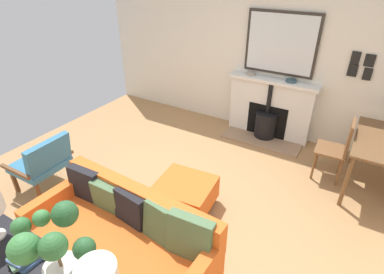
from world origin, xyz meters
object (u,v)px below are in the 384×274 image
object	(u,v)px
fireplace	(269,112)
sofa	(123,238)
armchair_accent	(43,161)
dining_chair_near_fireplace	(340,146)
mantel_bowl_far	(291,81)
potted_plant	(54,249)
mantel_bowl_near	(251,74)
book_stack	(28,256)
ottoman	(185,193)

from	to	relation	value
fireplace	sofa	xyz separation A→B (m)	(3.25, -0.35, -0.10)
sofa	armchair_accent	bearing A→B (deg)	-102.31
fireplace	dining_chair_near_fireplace	size ratio (longest dim) A/B	1.61
mantel_bowl_far	sofa	bearing A→B (deg)	-10.61
sofa	potted_plant	world-z (taller)	potted_plant
mantel_bowl_far	potted_plant	world-z (taller)	potted_plant
fireplace	mantel_bowl_near	xyz separation A→B (m)	(-0.03, -0.40, 0.59)
fireplace	mantel_bowl_far	bearing A→B (deg)	96.71
mantel_bowl_near	armchair_accent	distance (m)	3.38
sofa	book_stack	distance (m)	0.87
mantel_bowl_near	dining_chair_near_fireplace	xyz separation A→B (m)	(0.74, 1.59, -0.51)
dining_chair_near_fireplace	ottoman	bearing A→B (deg)	-42.56
mantel_bowl_near	ottoman	world-z (taller)	mantel_bowl_near
ottoman	sofa	bearing A→B (deg)	-5.84
fireplace	sofa	world-z (taller)	fireplace
fireplace	book_stack	size ratio (longest dim) A/B	5.21
fireplace	book_stack	world-z (taller)	fireplace
fireplace	dining_chair_near_fireplace	distance (m)	1.39
mantel_bowl_far	ottoman	size ratio (longest dim) A/B	0.24
mantel_bowl_far	dining_chair_near_fireplace	distance (m)	1.29
mantel_bowl_far	book_stack	size ratio (longest dim) A/B	0.61
mantel_bowl_near	book_stack	world-z (taller)	mantel_bowl_near
mantel_bowl_far	ottoman	bearing A→B (deg)	-12.57
ottoman	book_stack	distance (m)	1.82
mantel_bowl_near	ottoman	xyz separation A→B (m)	(2.31, 0.15, -0.79)
armchair_accent	book_stack	xyz separation A→B (m)	(1.10, 1.45, 0.33)
armchair_accent	sofa	bearing A→B (deg)	77.69
mantel_bowl_far	dining_chair_near_fireplace	xyz separation A→B (m)	(0.74, 0.93, -0.51)
fireplace	dining_chair_near_fireplace	world-z (taller)	fireplace
mantel_bowl_far	armchair_accent	xyz separation A→B (m)	(2.92, -2.26, -0.59)
sofa	mantel_bowl_near	bearing A→B (deg)	-179.16
mantel_bowl_near	book_stack	xyz separation A→B (m)	(4.02, -0.14, -0.27)
armchair_accent	fireplace	bearing A→B (deg)	145.42
fireplace	dining_chair_near_fireplace	xyz separation A→B (m)	(0.71, 1.19, 0.08)
fireplace	ottoman	world-z (taller)	fireplace
mantel_bowl_near	mantel_bowl_far	world-z (taller)	same
mantel_bowl_near	sofa	size ratio (longest dim) A/B	0.08
fireplace	potted_plant	xyz separation A→B (m)	(4.00, -0.12, 0.66)
book_stack	dining_chair_near_fireplace	distance (m)	3.72
mantel_bowl_far	book_stack	bearing A→B (deg)	-11.33
ottoman	potted_plant	bearing A→B (deg)	4.29
mantel_bowl_far	fireplace	bearing A→B (deg)	-83.29
sofa	armchair_accent	xyz separation A→B (m)	(-0.36, -1.65, 0.09)
potted_plant	dining_chair_near_fireplace	world-z (taller)	potted_plant
ottoman	potted_plant	distance (m)	1.93
mantel_bowl_near	mantel_bowl_far	distance (m)	0.66
mantel_bowl_near	sofa	bearing A→B (deg)	0.84
fireplace	ottoman	bearing A→B (deg)	-6.22
mantel_bowl_far	sofa	world-z (taller)	mantel_bowl_far
armchair_accent	mantel_bowl_near	bearing A→B (deg)	151.34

